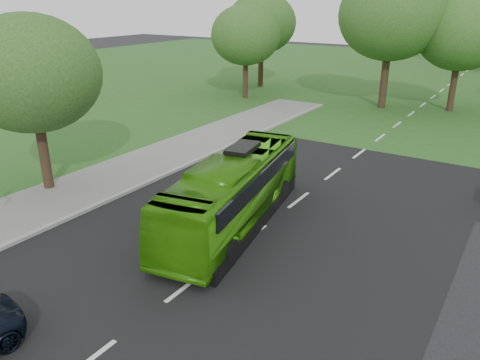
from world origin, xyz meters
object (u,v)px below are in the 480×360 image
Objects in this scene: tree_side_near at (31,74)px; bus at (234,191)px; tree_park_a at (246,35)px; tree_park_c at (462,33)px; tree_park_f at (261,23)px; tree_park_b at (391,15)px.

tree_side_near is 10.29m from bus.
tree_park_a is 1.01× the size of tree_side_near.
tree_side_near is (3.85, -23.63, -0.05)m from tree_park_a.
tree_park_f reaches higher than tree_park_c.
tree_park_a is at bearing -167.05° from tree_park_b.
tree_park_f is 31.80m from bus.
tree_side_near is at bearing -179.43° from bus.
tree_park_b reaches higher than tree_park_c.
bus is (13.14, -21.82, -4.09)m from tree_park_a.
tree_park_f reaches higher than tree_park_a.
tree_park_f is 0.92× the size of bus.
tree_park_c is at bearing 14.72° from tree_park_a.
tree_park_c is at bearing 18.75° from tree_park_b.
tree_park_b reaches higher than tree_park_a.
tree_park_a is at bearing 110.59° from bus.
tree_park_c is 30.81m from tree_side_near.
tree_park_a is 17.24m from tree_park_c.
tree_park_a is 0.81× the size of bus.
tree_park_a is 12.11m from tree_park_b.
tree_park_a is 23.95m from tree_side_near.
tree_side_near is at bearing -114.58° from tree_park_c.
tree_park_c reaches higher than tree_side_near.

